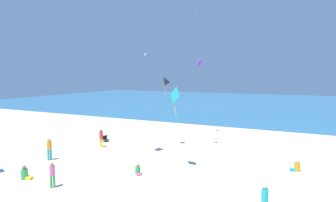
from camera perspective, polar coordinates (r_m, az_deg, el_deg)
ground_plane at (r=19.82m, az=4.30°, el=-12.48°), size 120.00×120.00×0.00m
ocean_water at (r=62.35m, az=18.97°, el=-0.47°), size 120.00×60.00×0.05m
beach_chair_near_camera at (r=26.17m, az=-12.88°, el=-7.62°), size 0.81×0.75×0.54m
person_0 at (r=17.48m, az=-6.25°, el=-14.15°), size 0.57×0.56×0.66m
person_2 at (r=16.54m, az=-22.88°, el=-13.63°), size 0.39×0.39×1.40m
person_3 at (r=13.15m, az=19.42°, el=-18.51°), size 0.32×0.32×1.42m
person_4 at (r=18.61m, az=-27.51°, el=-13.30°), size 0.72×0.51×0.83m
person_5 at (r=24.01m, az=-13.69°, el=-7.27°), size 0.34×0.34×1.52m
person_6 at (r=19.69m, az=25.11°, el=-12.26°), size 0.67×0.47×0.76m
person_7 at (r=21.63m, az=-23.41°, el=-8.83°), size 0.41×0.41×1.61m
kite_blue at (r=27.18m, az=5.09°, el=18.60°), size 0.38×0.67×1.06m
kite_pink at (r=41.61m, az=-4.67°, el=9.70°), size 0.56×0.49×1.39m
kite_purple at (r=22.63m, az=6.54°, el=7.80°), size 0.25×0.72×1.03m
kite_black at (r=22.77m, az=-0.55°, el=4.33°), size 0.89×0.92×1.62m
kite_teal at (r=17.27m, az=1.46°, el=1.13°), size 0.88×0.63×1.90m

